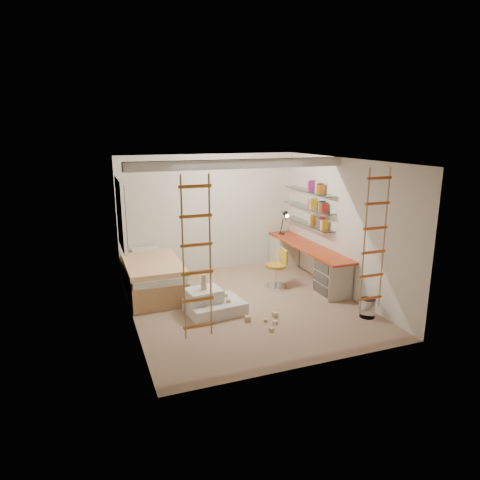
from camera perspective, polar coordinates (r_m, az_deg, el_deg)
name	(u,v)px	position (r m, az deg, el deg)	size (l,w,h in m)	color
floor	(246,305)	(7.89, 0.77, -8.63)	(4.50, 4.50, 0.00)	#967961
ceiling_beam	(240,164)	(7.57, 0.00, 10.10)	(4.00, 0.18, 0.16)	white
window_frame	(121,214)	(8.43, -15.62, 3.36)	(0.06, 1.15, 1.35)	white
window_blind	(123,214)	(8.44, -15.34, 3.38)	(0.02, 1.00, 1.20)	#4C2D1E
rope_ladder_left	(197,259)	(5.41, -5.76, -2.53)	(0.41, 0.04, 2.13)	orange
rope_ladder_right	(374,240)	(6.60, 17.49, -0.03)	(0.41, 0.04, 2.13)	#D45C24
waste_bin	(368,308)	(7.66, 16.64, -8.68)	(0.26, 0.26, 0.32)	white
desk	(306,261)	(9.19, 8.84, -2.76)	(0.56, 2.80, 0.75)	#C23A16
shelves	(308,207)	(9.24, 9.11, 4.31)	(0.25, 1.80, 0.71)	white
bed	(152,276)	(8.53, -11.61, -4.77)	(1.02, 2.00, 0.69)	#AD7F51
task_lamp	(285,219)	(9.81, 6.03, 2.84)	(0.14, 0.36, 0.57)	black
swivel_chair	(277,274)	(8.65, 4.93, -4.49)	(0.49, 0.49, 0.80)	#B18622
play_platform	(212,303)	(7.54, -3.78, -8.43)	(1.03, 0.85, 0.42)	silver
toy_blocks	(236,304)	(7.30, -0.59, -8.47)	(1.21, 1.20, 0.69)	#CCB284
books	(309,204)	(9.22, 9.13, 4.74)	(0.14, 0.70, 0.92)	yellow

